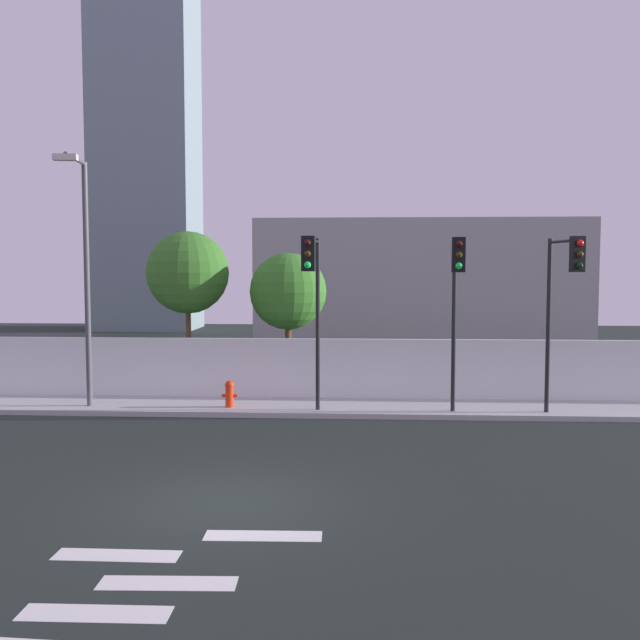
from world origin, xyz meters
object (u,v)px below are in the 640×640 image
at_px(traffic_light_center, 313,285).
at_px(fire_hydrant, 230,393).
at_px(traffic_light_left, 456,287).
at_px(traffic_light_right, 563,286).
at_px(roadside_tree_midleft, 288,292).
at_px(street_lamp_curbside, 84,263).
at_px(roadside_tree_leftmost, 188,273).

height_order(traffic_light_center, fire_hydrant, traffic_light_center).
height_order(traffic_light_left, traffic_light_right, traffic_light_right).
bearing_deg(traffic_light_left, traffic_light_right, -2.21).
bearing_deg(roadside_tree_midleft, street_lamp_curbside, -147.61).
distance_m(traffic_light_left, fire_hydrant, 7.00).
xyz_separation_m(traffic_light_center, roadside_tree_leftmost, (-4.37, 4.18, 0.31)).
relative_size(traffic_light_right, roadside_tree_midleft, 1.03).
distance_m(traffic_light_center, roadside_tree_midleft, 4.33).
xyz_separation_m(traffic_light_left, roadside_tree_leftmost, (-8.16, 4.00, 0.34)).
bearing_deg(roadside_tree_midleft, fire_hydrant, -113.61).
xyz_separation_m(traffic_light_left, street_lamp_curbside, (-10.27, 0.58, 0.64)).
relative_size(traffic_light_right, street_lamp_curbside, 0.69).
bearing_deg(street_lamp_curbside, traffic_light_left, -3.24).
bearing_deg(traffic_light_right, street_lamp_curbside, 176.98).
height_order(traffic_light_left, roadside_tree_midleft, traffic_light_left).
height_order(street_lamp_curbside, roadside_tree_leftmost, street_lamp_curbside).
bearing_deg(roadside_tree_leftmost, traffic_light_right, -20.61).
xyz_separation_m(traffic_light_left, roadside_tree_midleft, (-4.88, 4.00, -0.27)).
bearing_deg(roadside_tree_midleft, traffic_light_center, -75.48).
relative_size(traffic_light_left, roadside_tree_midleft, 1.03).
distance_m(traffic_light_left, roadside_tree_leftmost, 9.10).
relative_size(traffic_light_center, roadside_tree_leftmost, 0.90).
relative_size(traffic_light_right, roadside_tree_leftmost, 0.89).
relative_size(traffic_light_center, traffic_light_right, 1.00).
distance_m(traffic_light_left, traffic_light_center, 3.80).
bearing_deg(roadside_tree_midleft, traffic_light_left, -39.37).
height_order(street_lamp_curbside, fire_hydrant, street_lamp_curbside).
height_order(traffic_light_left, traffic_light_center, traffic_light_center).
bearing_deg(fire_hydrant, traffic_light_right, -6.21).
relative_size(fire_hydrant, roadside_tree_leftmost, 0.14).
bearing_deg(traffic_light_left, roadside_tree_leftmost, 153.89).
relative_size(traffic_light_left, roadside_tree_leftmost, 0.89).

